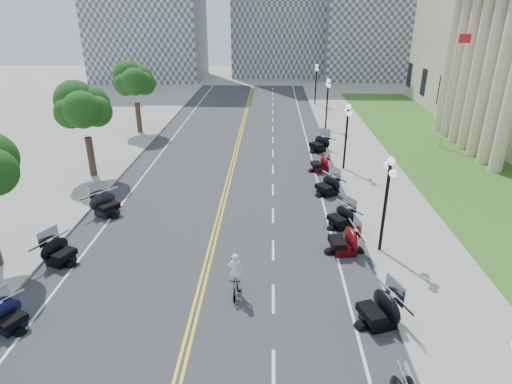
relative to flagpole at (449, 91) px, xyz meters
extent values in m
plane|color=gray|center=(-18.00, -22.00, -5.00)|extent=(160.00, 160.00, 0.00)
cube|color=#333335|center=(-18.00, -12.00, -5.00)|extent=(16.00, 90.00, 0.01)
cube|color=yellow|center=(-18.12, -12.00, -4.99)|extent=(0.12, 90.00, 0.00)
cube|color=yellow|center=(-17.88, -12.00, -4.99)|extent=(0.12, 90.00, 0.00)
cube|color=white|center=(-11.60, -12.00, -4.99)|extent=(0.12, 90.00, 0.00)
cube|color=white|center=(-24.40, -12.00, -4.99)|extent=(0.12, 90.00, 0.00)
cube|color=white|center=(-14.80, -26.00, -4.99)|extent=(0.12, 2.00, 0.00)
cube|color=white|center=(-14.80, -22.00, -4.99)|extent=(0.12, 2.00, 0.00)
cube|color=white|center=(-14.80, -18.00, -4.99)|extent=(0.12, 2.00, 0.00)
cube|color=white|center=(-14.80, -14.00, -4.99)|extent=(0.12, 2.00, 0.00)
cube|color=white|center=(-14.80, -10.00, -4.99)|extent=(0.12, 2.00, 0.00)
cube|color=white|center=(-14.80, -6.00, -4.99)|extent=(0.12, 2.00, 0.00)
cube|color=white|center=(-14.80, -2.00, -4.99)|extent=(0.12, 2.00, 0.00)
cube|color=white|center=(-14.80, 2.00, -4.99)|extent=(0.12, 2.00, 0.00)
cube|color=white|center=(-14.80, 6.00, -4.99)|extent=(0.12, 2.00, 0.00)
cube|color=white|center=(-14.80, 10.00, -4.99)|extent=(0.12, 2.00, 0.00)
cube|color=white|center=(-14.80, 14.00, -4.99)|extent=(0.12, 2.00, 0.00)
cube|color=white|center=(-14.80, 18.00, -4.99)|extent=(0.12, 2.00, 0.00)
cube|color=white|center=(-14.80, 22.00, -4.99)|extent=(0.12, 2.00, 0.00)
cube|color=white|center=(-14.80, 26.00, -4.99)|extent=(0.12, 2.00, 0.00)
cube|color=white|center=(-14.80, 30.00, -4.99)|extent=(0.12, 2.00, 0.00)
cube|color=#9E9991|center=(-7.50, -12.00, -4.92)|extent=(5.00, 90.00, 0.15)
cube|color=#9E9991|center=(-28.50, -12.00, -4.92)|extent=(5.00, 90.00, 0.15)
cube|color=#356023|center=(-0.50, -4.00, -4.95)|extent=(9.00, 60.00, 0.10)
cube|color=gray|center=(4.00, 43.00, 6.00)|extent=(20.00, 14.00, 22.00)
imported|color=#A51414|center=(-16.42, -21.78, -4.49)|extent=(0.52, 1.70, 1.01)
imported|color=white|center=(-16.42, -21.78, -3.13)|extent=(0.62, 0.41, 1.71)
camera|label=1|loc=(-15.01, -37.00, 6.42)|focal=30.00mm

